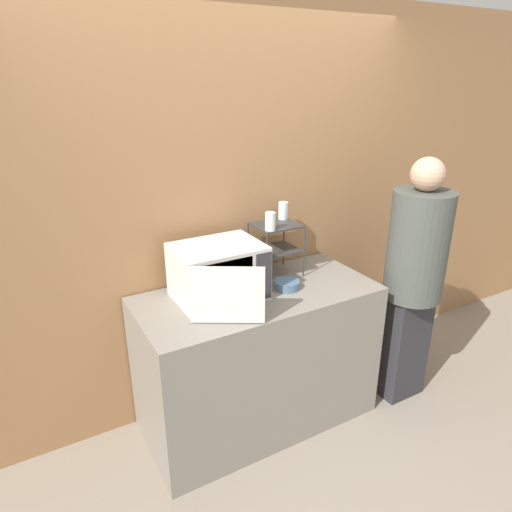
{
  "coord_description": "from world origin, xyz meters",
  "views": [
    {
      "loc": [
        -1.23,
        -1.79,
        2.14
      ],
      "look_at": [
        0.01,
        0.37,
        1.15
      ],
      "focal_mm": 32.0,
      "sensor_mm": 36.0,
      "label": 1
    }
  ],
  "objects_px": {
    "dish_rack": "(276,239)",
    "bowl": "(287,285)",
    "person": "(414,273)",
    "glass_front_left": "(270,221)",
    "microwave": "(219,273)",
    "glass_back_right": "(283,211)"
  },
  "relations": [
    {
      "from": "glass_front_left",
      "to": "person",
      "type": "bearing_deg",
      "value": -23.49
    },
    {
      "from": "dish_rack",
      "to": "glass_front_left",
      "type": "distance_m",
      "value": 0.2
    },
    {
      "from": "glass_front_left",
      "to": "glass_back_right",
      "type": "bearing_deg",
      "value": 39.25
    },
    {
      "from": "microwave",
      "to": "bowl",
      "type": "xyz_separation_m",
      "value": [
        0.41,
        -0.09,
        -0.14
      ]
    },
    {
      "from": "person",
      "to": "dish_rack",
      "type": "bearing_deg",
      "value": 149.33
    },
    {
      "from": "glass_front_left",
      "to": "glass_back_right",
      "type": "relative_size",
      "value": 1.0
    },
    {
      "from": "dish_rack",
      "to": "glass_front_left",
      "type": "relative_size",
      "value": 3.07
    },
    {
      "from": "microwave",
      "to": "person",
      "type": "distance_m",
      "value": 1.29
    },
    {
      "from": "microwave",
      "to": "glass_front_left",
      "type": "distance_m",
      "value": 0.44
    },
    {
      "from": "dish_rack",
      "to": "bowl",
      "type": "xyz_separation_m",
      "value": [
        -0.05,
        -0.22,
        -0.22
      ]
    },
    {
      "from": "dish_rack",
      "to": "person",
      "type": "xyz_separation_m",
      "value": [
        0.78,
        -0.46,
        -0.23
      ]
    },
    {
      "from": "microwave",
      "to": "glass_front_left",
      "type": "bearing_deg",
      "value": 6.95
    },
    {
      "from": "microwave",
      "to": "glass_front_left",
      "type": "height_order",
      "value": "glass_front_left"
    },
    {
      "from": "microwave",
      "to": "glass_back_right",
      "type": "distance_m",
      "value": 0.65
    },
    {
      "from": "dish_rack",
      "to": "person",
      "type": "height_order",
      "value": "person"
    },
    {
      "from": "dish_rack",
      "to": "glass_back_right",
      "type": "height_order",
      "value": "glass_back_right"
    },
    {
      "from": "glass_front_left",
      "to": "bowl",
      "type": "bearing_deg",
      "value": -72.68
    },
    {
      "from": "glass_back_right",
      "to": "person",
      "type": "height_order",
      "value": "person"
    },
    {
      "from": "microwave",
      "to": "glass_back_right",
      "type": "xyz_separation_m",
      "value": [
        0.56,
        0.2,
        0.24
      ]
    },
    {
      "from": "dish_rack",
      "to": "bowl",
      "type": "distance_m",
      "value": 0.31
    },
    {
      "from": "bowl",
      "to": "person",
      "type": "xyz_separation_m",
      "value": [
        0.83,
        -0.25,
        -0.01
      ]
    },
    {
      "from": "microwave",
      "to": "person",
      "type": "xyz_separation_m",
      "value": [
        1.24,
        -0.33,
        -0.14
      ]
    }
  ]
}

